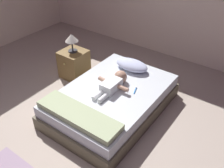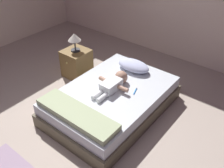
{
  "view_description": "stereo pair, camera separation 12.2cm",
  "coord_description": "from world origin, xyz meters",
  "views": [
    {
      "loc": [
        1.71,
        -1.23,
        2.37
      ],
      "look_at": [
        0.12,
        0.96,
        0.46
      ],
      "focal_mm": 39.89,
      "sensor_mm": 36.0,
      "label": 1
    },
    {
      "loc": [
        1.81,
        -1.15,
        2.37
      ],
      "look_at": [
        0.12,
        0.96,
        0.46
      ],
      "focal_mm": 39.89,
      "sensor_mm": 36.0,
      "label": 2
    }
  ],
  "objects": [
    {
      "name": "ground_plane",
      "position": [
        0.0,
        0.0,
        0.0
      ],
      "size": [
        8.0,
        8.0,
        0.0
      ],
      "primitive_type": "plane",
      "color": "#AB9A8C"
    },
    {
      "name": "bed",
      "position": [
        0.12,
        0.96,
        0.17
      ],
      "size": [
        1.22,
        1.8,
        0.36
      ],
      "color": "brown",
      "rests_on": "ground_plane"
    },
    {
      "name": "pillow",
      "position": [
        0.05,
        1.57,
        0.43
      ],
      "size": [
        0.52,
        0.29,
        0.15
      ],
      "color": "silver",
      "rests_on": "bed"
    },
    {
      "name": "baby",
      "position": [
        0.11,
        1.02,
        0.43
      ],
      "size": [
        0.49,
        0.64,
        0.18
      ],
      "color": "white",
      "rests_on": "bed"
    },
    {
      "name": "toothbrush",
      "position": [
        0.38,
        1.14,
        0.36
      ],
      "size": [
        0.06,
        0.14,
        0.02
      ],
      "color": "#3080E0",
      "rests_on": "bed"
    },
    {
      "name": "nightstand",
      "position": [
        -0.92,
        1.3,
        0.24
      ],
      "size": [
        0.4,
        0.43,
        0.47
      ],
      "color": "brown",
      "rests_on": "ground_plane"
    },
    {
      "name": "lamp",
      "position": [
        -0.92,
        1.3,
        0.7
      ],
      "size": [
        0.21,
        0.21,
        0.3
      ],
      "color": "#333338",
      "rests_on": "nightstand"
    },
    {
      "name": "blanket",
      "position": [
        0.12,
        0.29,
        0.4
      ],
      "size": [
        1.09,
        0.32,
        0.08
      ],
      "color": "#A4B388",
      "rests_on": "bed"
    }
  ]
}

